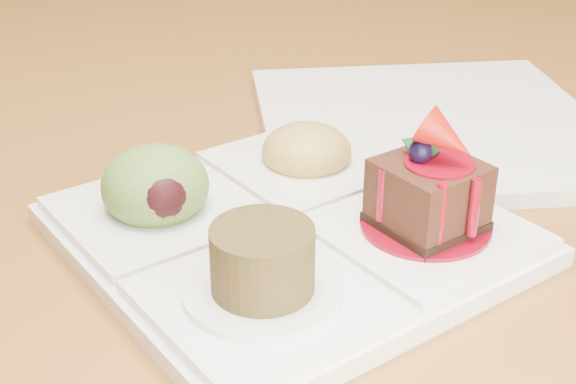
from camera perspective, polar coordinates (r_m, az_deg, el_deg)
name	(u,v)px	position (r m, az deg, el deg)	size (l,w,h in m)	color
dining_table	(249,95)	(0.91, -2.82, 6.92)	(1.00, 1.80, 0.75)	brown
sampler_plate	(283,214)	(0.48, -0.38, -1.60)	(0.29, 0.29, 0.09)	silver
second_plate	(429,125)	(0.65, 10.03, 4.69)	(0.26, 0.26, 0.01)	silver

